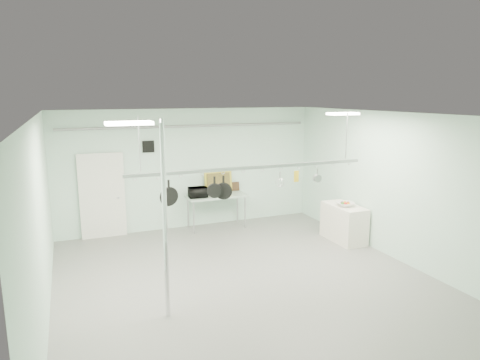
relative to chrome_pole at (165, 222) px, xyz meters
name	(u,v)px	position (x,y,z in m)	size (l,w,h in m)	color
floor	(249,284)	(1.70, 0.60, -1.60)	(8.00, 8.00, 0.00)	gray
ceiling	(250,116)	(1.70, 0.60, 1.59)	(7.00, 8.00, 0.02)	silver
back_wall	(190,169)	(1.70, 4.59, 0.00)	(7.00, 0.02, 3.20)	silver
right_wall	(399,188)	(5.19, 0.60, 0.00)	(0.02, 8.00, 3.20)	silver
door	(102,197)	(-0.60, 4.54, -0.55)	(1.10, 0.10, 2.20)	silver
wall_vent	(148,147)	(0.60, 4.57, 0.65)	(0.30, 0.04, 0.30)	black
conduit_pipe	(190,126)	(1.70, 4.50, 1.15)	(0.07, 0.07, 6.60)	gray
chrome_pole	(165,222)	(0.00, 0.00, 0.00)	(0.08, 0.08, 3.20)	silver
prep_table	(216,198)	(2.30, 4.20, -0.77)	(1.60, 0.70, 0.91)	#9CB8A4
side_cabinet	(344,223)	(4.85, 2.00, -1.15)	(0.60, 1.20, 0.90)	silver
pot_rack	(253,166)	(1.90, 0.90, 0.63)	(4.80, 0.06, 1.00)	#B7B7BC
light_panel_left	(129,123)	(-0.50, -0.20, 1.56)	(0.65, 0.30, 0.05)	white
light_panel_right	(343,114)	(4.10, 1.20, 1.56)	(0.65, 0.30, 0.05)	white
microwave	(198,192)	(1.77, 4.14, -0.56)	(0.48, 0.33, 0.27)	black
coffee_canister	(213,192)	(2.20, 4.21, -0.60)	(0.14, 0.14, 0.20)	white
painting_large	(218,182)	(2.46, 4.50, -0.41)	(0.78, 0.05, 0.58)	gold
painting_small	(234,186)	(2.93, 4.50, -0.57)	(0.30, 0.04, 0.25)	#372313
fruit_bowl	(345,204)	(4.81, 1.92, -0.65)	(0.41, 0.41, 0.10)	silver
skillet_left	(169,193)	(0.28, 0.90, 0.24)	(0.34, 0.06, 0.48)	black
skillet_mid	(215,187)	(1.13, 0.90, 0.29)	(0.28, 0.06, 0.40)	black
skillet_right	(223,188)	(1.31, 0.90, 0.26)	(0.32, 0.06, 0.46)	black
whisk	(280,179)	(2.48, 0.90, 0.34)	(0.17, 0.17, 0.29)	silver
grater	(296,176)	(2.85, 0.90, 0.36)	(0.10, 0.02, 0.24)	gold
saucepan	(317,176)	(3.33, 0.90, 0.34)	(0.16, 0.10, 0.29)	#A3A2A7
fruit_cluster	(345,203)	(4.81, 1.92, -0.61)	(0.24, 0.24, 0.09)	#B6101A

